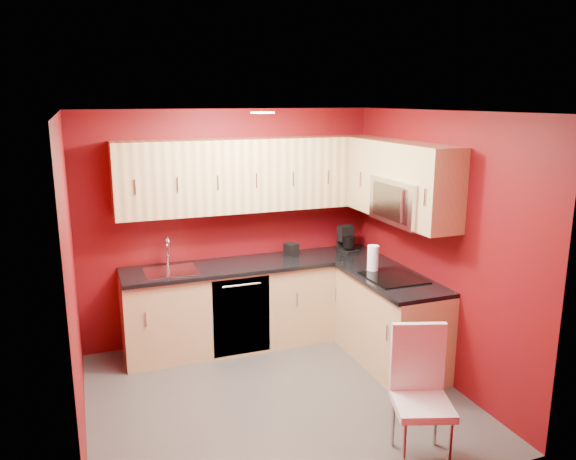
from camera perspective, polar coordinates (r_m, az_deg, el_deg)
floor at (r=5.22m, az=-1.23°, el=-16.65°), size 3.20×3.20×0.00m
ceiling at (r=4.53m, az=-1.39°, el=11.94°), size 3.20×3.20×0.00m
wall_back at (r=6.12m, az=-5.96°, el=0.38°), size 3.20×0.00×3.20m
wall_front at (r=3.43m, az=7.16°, el=-10.07°), size 3.20×0.00×3.20m
wall_left at (r=4.49m, az=-21.06°, el=-5.22°), size 0.00×3.00×3.00m
wall_right at (r=5.45m, az=14.79°, el=-1.59°), size 0.00×3.00×3.00m
base_cabinets_back at (r=6.13m, az=-3.23°, el=-7.51°), size 2.80×0.60×0.87m
base_cabinets_right at (r=5.74m, az=10.38°, el=-9.17°), size 0.60×1.30×0.87m
countertop_back at (r=5.97m, az=-3.24°, el=-3.47°), size 2.80×0.63×0.04m
countertop_right at (r=5.57m, az=10.52°, el=-4.91°), size 0.63×1.27×0.04m
upper_cabinets_back at (r=5.90m, az=-3.77°, el=5.63°), size 2.80×0.35×0.75m
upper_cabinets_right at (r=5.59m, az=11.10°, el=5.64°), size 0.35×1.55×0.75m
microwave at (r=5.41m, az=12.04°, el=2.91°), size 0.42×0.76×0.42m
cooktop at (r=5.53m, az=10.67°, el=-4.78°), size 0.50×0.55×0.01m
sink at (r=5.78m, az=-11.87°, el=-3.74°), size 0.52×0.42×0.35m
dishwasher_front at (r=5.80m, az=-4.74°, el=-8.75°), size 0.60×0.02×0.82m
downlight at (r=4.82m, az=-2.59°, el=11.83°), size 0.20×0.20×0.01m
coffee_maker at (r=6.36m, az=6.17°, el=-0.94°), size 0.21×0.26×0.29m
napkin_holder at (r=6.19m, az=0.33°, el=-1.99°), size 0.16×0.16×0.14m
paper_towel at (r=5.68m, az=8.63°, el=-2.88°), size 0.18×0.18×0.26m
dining_chair at (r=4.32m, az=13.52°, el=-16.26°), size 0.52×0.53×1.00m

